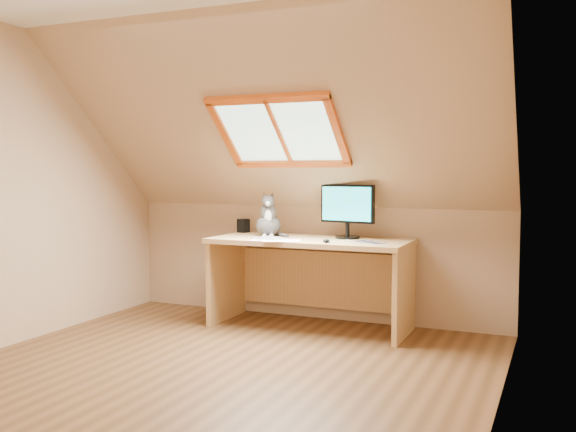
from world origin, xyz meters
The scene contains 10 objects.
ground centered at (0.00, 0.00, 0.00)m, with size 3.50×3.50×0.00m, color brown.
room_shell centered at (0.00, -0.09, 1.43)m, with size 3.52×3.52×2.41m.
desk centered at (0.13, 1.45, 0.53)m, with size 1.65×0.72×0.75m.
monitor centered at (0.41, 1.51, 1.01)m, with size 0.48×0.21×0.45m.
cat centered at (-0.27, 1.41, 0.89)m, with size 0.29×0.31×0.38m.
desk_speaker centered at (-0.63, 1.63, 0.81)m, with size 0.09×0.09×0.12m, color black.
graphics_tablet centered at (-0.17, 1.21, 0.76)m, with size 0.27×0.19×0.01m, color #B2B2B7.
mouse centered at (0.36, 1.13, 0.77)m, with size 0.05×0.09×0.03m, color black.
papers centered at (-0.04, 1.12, 0.76)m, with size 0.35×0.30×0.01m.
cables centered at (0.58, 1.26, 0.76)m, with size 0.51×0.26×0.01m.
Camera 1 is at (2.06, -3.56, 1.31)m, focal length 40.00 mm.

